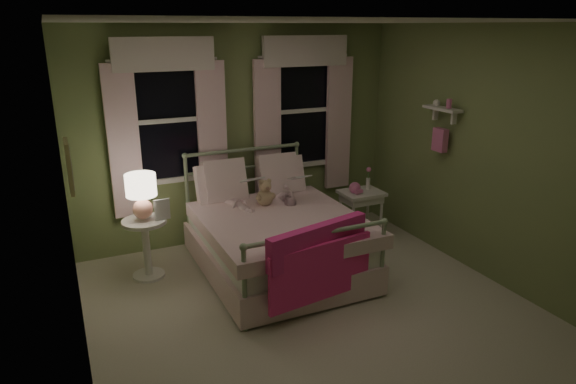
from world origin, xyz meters
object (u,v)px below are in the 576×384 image
table_lamp (141,192)px  nightstand_right (361,199)px  nightstand_left (146,240)px  bed (275,237)px  child_right (282,179)px  child_left (236,182)px  teddy_bear (265,194)px

table_lamp → nightstand_right: bearing=-2.8°
nightstand_left → nightstand_right: size_ratio=1.02×
bed → nightstand_right: bed is taller
table_lamp → nightstand_right: 2.61m
bed → table_lamp: (-1.30, 0.40, 0.57)m
child_right → nightstand_right: (0.99, -0.15, -0.34)m
bed → nightstand_left: size_ratio=3.13×
bed → child_right: child_right is taller
bed → nightstand_right: size_ratio=3.18×
child_left → nightstand_right: 1.60m
bed → child_right: 0.72m
teddy_bear → nightstand_right: (1.27, 0.01, -0.24)m
nightstand_right → child_left: bearing=174.7°
child_left → child_right: child_left is taller
bed → nightstand_left: bearing=162.9°
nightstand_left → nightstand_right: bearing=-2.8°
table_lamp → child_left: bearing=1.1°
teddy_bear → child_right: bearing=29.5°
child_right → nightstand_right: child_right is taller
bed → teddy_bear: 0.49m
bed → table_lamp: bearing=162.9°
child_left → table_lamp: 1.02m
child_left → teddy_bear: 0.35m
nightstand_left → bed: bearing=-17.1°
nightstand_left → table_lamp: bearing=0.0°
nightstand_left → nightstand_right: (2.58, -0.13, 0.13)m
teddy_bear → nightstand_left: 1.36m
teddy_bear → table_lamp: table_lamp is taller
nightstand_right → teddy_bear: bearing=-179.4°
teddy_bear → table_lamp: bearing=173.9°
bed → nightstand_right: bearing=12.2°
table_lamp → teddy_bear: bearing=-6.1°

